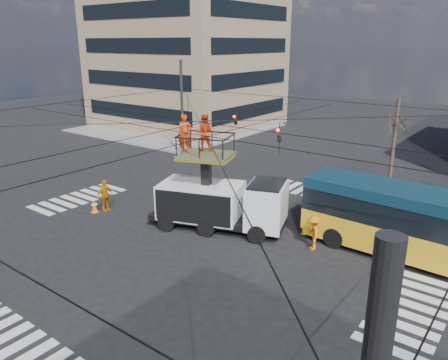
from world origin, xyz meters
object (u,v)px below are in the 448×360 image
traffic_cone (94,206)px  city_bus (435,228)px  utility_truck (221,192)px  worker_ground (105,196)px  flagger (313,233)px

traffic_cone → city_bus: bearing=16.6°
utility_truck → traffic_cone: size_ratio=9.86×
traffic_cone → worker_ground: size_ratio=0.40×
worker_ground → utility_truck: bearing=-70.6°
city_bus → flagger: size_ratio=6.97×
city_bus → flagger: bearing=-157.6°
worker_ground → flagger: size_ratio=1.11×
traffic_cone → worker_ground: bearing=55.7°
traffic_cone → flagger: (12.10, 3.26, 0.46)m
flagger → city_bus: bearing=73.8°
city_bus → traffic_cone: bearing=-161.3°
traffic_cone → flagger: size_ratio=0.45×
worker_ground → flagger: (11.74, 2.74, -0.09)m
utility_truck → flagger: bearing=-11.6°
traffic_cone → worker_ground: worker_ground is taller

